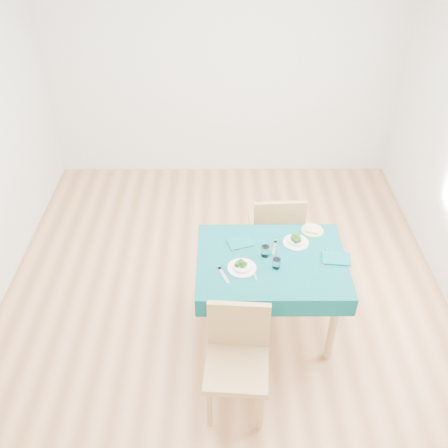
{
  "coord_description": "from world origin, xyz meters",
  "views": [
    {
      "loc": [
        -0.01,
        -3.16,
        3.28
      ],
      "look_at": [
        0.0,
        0.0,
        0.85
      ],
      "focal_mm": 40.0,
      "sensor_mm": 36.0,
      "label": 1
    }
  ],
  "objects_px": {
    "table": "(269,294)",
    "bowl_near": "(242,265)",
    "chair_near": "(237,357)",
    "bowl_far": "(296,240)",
    "side_plate": "(312,230)",
    "chair_far": "(275,215)"
  },
  "relations": [
    {
      "from": "chair_near",
      "to": "side_plate",
      "type": "distance_m",
      "value": 1.28
    },
    {
      "from": "chair_near",
      "to": "chair_far",
      "type": "xyz_separation_m",
      "value": [
        0.39,
        1.57,
        0.03
      ]
    },
    {
      "from": "bowl_far",
      "to": "side_plate",
      "type": "distance_m",
      "value": 0.22
    },
    {
      "from": "bowl_near",
      "to": "side_plate",
      "type": "xyz_separation_m",
      "value": [
        0.59,
        0.45,
        -0.03
      ]
    },
    {
      "from": "chair_far",
      "to": "chair_near",
      "type": "bearing_deg",
      "value": 72.47
    },
    {
      "from": "table",
      "to": "chair_far",
      "type": "bearing_deg",
      "value": 82.29
    },
    {
      "from": "chair_far",
      "to": "side_plate",
      "type": "bearing_deg",
      "value": 113.85
    },
    {
      "from": "chair_far",
      "to": "table",
      "type": "bearing_deg",
      "value": 78.79
    },
    {
      "from": "bowl_near",
      "to": "bowl_far",
      "type": "height_order",
      "value": "bowl_near"
    },
    {
      "from": "chair_near",
      "to": "table",
      "type": "bearing_deg",
      "value": 73.59
    },
    {
      "from": "chair_near",
      "to": "bowl_near",
      "type": "bearing_deg",
      "value": 89.84
    },
    {
      "from": "chair_near",
      "to": "side_plate",
      "type": "height_order",
      "value": "chair_near"
    },
    {
      "from": "table",
      "to": "side_plate",
      "type": "relative_size",
      "value": 6.22
    },
    {
      "from": "chair_far",
      "to": "bowl_far",
      "type": "xyz_separation_m",
      "value": [
        0.09,
        -0.63,
        0.22
      ]
    },
    {
      "from": "bowl_near",
      "to": "chair_near",
      "type": "bearing_deg",
      "value": -94.45
    },
    {
      "from": "chair_far",
      "to": "bowl_near",
      "type": "height_order",
      "value": "chair_far"
    },
    {
      "from": "bowl_far",
      "to": "side_plate",
      "type": "height_order",
      "value": "bowl_far"
    },
    {
      "from": "chair_far",
      "to": "bowl_near",
      "type": "distance_m",
      "value": 1.02
    },
    {
      "from": "bowl_near",
      "to": "side_plate",
      "type": "height_order",
      "value": "bowl_near"
    },
    {
      "from": "side_plate",
      "to": "bowl_near",
      "type": "bearing_deg",
      "value": -142.47
    },
    {
      "from": "table",
      "to": "bowl_near",
      "type": "distance_m",
      "value": 0.48
    },
    {
      "from": "chair_far",
      "to": "side_plate",
      "type": "distance_m",
      "value": 0.57
    }
  ]
}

